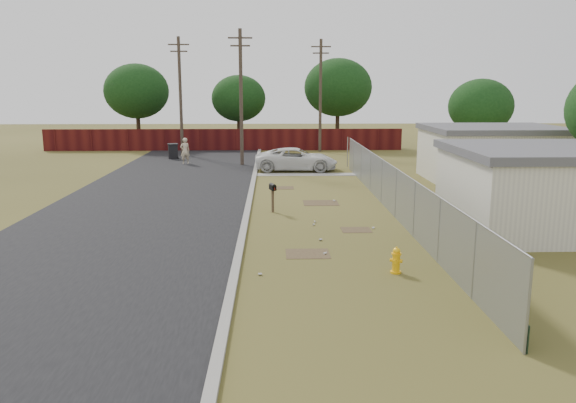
{
  "coord_description": "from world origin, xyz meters",
  "views": [
    {
      "loc": [
        -1.9,
        -22.23,
        5.24
      ],
      "look_at": [
        -1.35,
        -1.98,
        1.1
      ],
      "focal_mm": 35.0,
      "sensor_mm": 36.0,
      "label": 1
    }
  ],
  "objects_px": {
    "mailbox": "(273,190)",
    "trash_bin": "(173,151)",
    "pickup_truck": "(296,159)",
    "fire_hydrant": "(396,261)",
    "pedestrian": "(185,151)"
  },
  "relations": [
    {
      "from": "pickup_truck",
      "to": "pedestrian",
      "type": "xyz_separation_m",
      "value": [
        -7.56,
        3.29,
        0.19
      ]
    },
    {
      "from": "trash_bin",
      "to": "pedestrian",
      "type": "bearing_deg",
      "value": -65.39
    },
    {
      "from": "fire_hydrant",
      "to": "pedestrian",
      "type": "bearing_deg",
      "value": 112.15
    },
    {
      "from": "fire_hydrant",
      "to": "pedestrian",
      "type": "relative_size",
      "value": 0.43
    },
    {
      "from": "mailbox",
      "to": "trash_bin",
      "type": "xyz_separation_m",
      "value": [
        -7.4,
        18.38,
        -0.4
      ]
    },
    {
      "from": "pedestrian",
      "to": "trash_bin",
      "type": "xyz_separation_m",
      "value": [
        -1.35,
        2.95,
        -0.33
      ]
    },
    {
      "from": "mailbox",
      "to": "pickup_truck",
      "type": "relative_size",
      "value": 0.24
    },
    {
      "from": "trash_bin",
      "to": "mailbox",
      "type": "bearing_deg",
      "value": -68.07
    },
    {
      "from": "mailbox",
      "to": "pedestrian",
      "type": "distance_m",
      "value": 16.57
    },
    {
      "from": "fire_hydrant",
      "to": "pickup_truck",
      "type": "distance_m",
      "value": 20.33
    },
    {
      "from": "fire_hydrant",
      "to": "trash_bin",
      "type": "bearing_deg",
      "value": 112.43
    },
    {
      "from": "pedestrian",
      "to": "trash_bin",
      "type": "distance_m",
      "value": 3.26
    },
    {
      "from": "pickup_truck",
      "to": "fire_hydrant",
      "type": "bearing_deg",
      "value": -172.4
    },
    {
      "from": "mailbox",
      "to": "pedestrian",
      "type": "xyz_separation_m",
      "value": [
        -6.05,
        15.43,
        -0.07
      ]
    },
    {
      "from": "mailbox",
      "to": "trash_bin",
      "type": "height_order",
      "value": "mailbox"
    }
  ]
}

